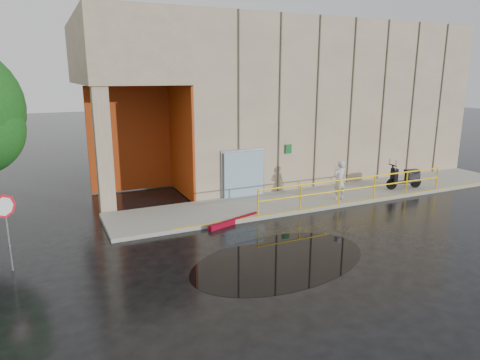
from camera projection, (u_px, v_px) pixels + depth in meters
The scene contains 9 objects.
ground at pixel (316, 246), 13.87m from camera, with size 120.00×120.00×0.00m, color black.
sidewalk at pixel (332, 195), 19.45m from camera, with size 20.00×3.00×0.15m, color #99968B.
building at pixel (283, 97), 24.64m from camera, with size 20.00×10.17×8.00m.
guardrail at pixel (357, 189), 18.22m from camera, with size 9.56×0.06×1.03m.
person at pixel (339, 180), 18.34m from camera, with size 0.63×0.41×1.72m, color silver.
scooter at pixel (405, 171), 20.16m from camera, with size 1.90×0.87×1.44m.
stop_sign at pixel (5, 215), 11.69m from camera, with size 0.58×0.41×2.25m.
red_curb at pixel (235, 221), 15.96m from camera, with size 2.40×0.18×0.18m, color maroon.
puddle at pixel (280, 260), 12.80m from camera, with size 5.90×3.63×0.01m, color black.
Camera 1 is at (-7.71, -10.72, 5.37)m, focal length 32.00 mm.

